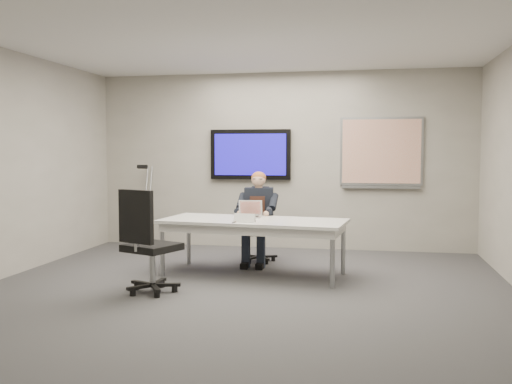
% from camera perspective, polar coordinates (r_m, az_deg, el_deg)
% --- Properties ---
extents(floor, '(6.00, 6.00, 0.02)m').
position_cam_1_polar(floor, '(6.35, -1.48, -10.00)').
color(floor, '#363639').
rests_on(floor, ground).
extents(ceiling, '(6.00, 6.00, 0.02)m').
position_cam_1_polar(ceiling, '(6.29, -1.53, 15.58)').
color(ceiling, silver).
rests_on(ceiling, wall_back).
extents(wall_back, '(6.00, 0.02, 2.80)m').
position_cam_1_polar(wall_back, '(9.12, 2.59, 3.14)').
color(wall_back, gray).
rests_on(wall_back, ground).
extents(wall_front, '(6.00, 0.02, 2.80)m').
position_cam_1_polar(wall_front, '(3.30, -12.86, 1.50)').
color(wall_front, gray).
rests_on(wall_front, ground).
extents(conference_table, '(2.36, 1.19, 0.70)m').
position_cam_1_polar(conference_table, '(7.11, -0.25, -3.41)').
color(conference_table, silver).
rests_on(conference_table, ground).
extents(tv_display, '(1.30, 0.09, 0.80)m').
position_cam_1_polar(tv_display, '(9.15, -0.56, 3.77)').
color(tv_display, black).
rests_on(tv_display, wall_back).
extents(whiteboard, '(1.25, 0.08, 1.10)m').
position_cam_1_polar(whiteboard, '(8.99, 12.41, 3.87)').
color(whiteboard, gray).
rests_on(whiteboard, wall_back).
extents(office_chair_far, '(0.59, 0.59, 0.96)m').
position_cam_1_polar(office_chair_far, '(8.07, 0.27, -4.81)').
color(office_chair_far, black).
rests_on(office_chair_far, ground).
extents(office_chair_near, '(0.71, 0.71, 1.14)m').
position_cam_1_polar(office_chair_near, '(6.35, -10.64, -6.79)').
color(office_chair_near, black).
rests_on(office_chair_near, ground).
extents(seated_person, '(0.41, 0.71, 1.27)m').
position_cam_1_polar(seated_person, '(7.81, 0.07, -3.54)').
color(seated_person, '#1D2331').
rests_on(seated_person, office_chair_far).
extents(crutch, '(0.32, 0.75, 1.42)m').
position_cam_1_polar(crutch, '(9.50, -10.87, -1.23)').
color(crutch, '#979A9E').
rests_on(crutch, ground).
extents(laptop, '(0.32, 0.31, 0.21)m').
position_cam_1_polar(laptop, '(7.34, -0.67, -2.12)').
color(laptop, '#B0B0B3').
rests_on(laptop, conference_table).
extents(name_tent, '(0.27, 0.10, 0.10)m').
position_cam_1_polar(name_tent, '(6.83, -1.15, -2.59)').
color(name_tent, silver).
rests_on(name_tent, conference_table).
extents(pen, '(0.03, 0.13, 0.01)m').
position_cam_1_polar(pen, '(6.79, -2.17, -3.03)').
color(pen, black).
rests_on(pen, conference_table).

